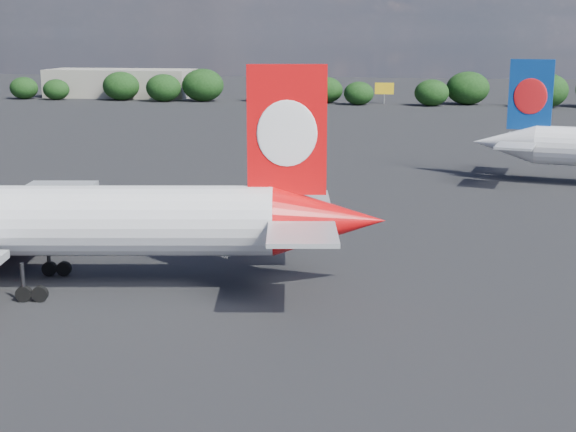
# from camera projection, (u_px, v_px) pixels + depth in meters

# --- Properties ---
(ground) EXTENTS (500.00, 500.00, 0.00)m
(ground) POSITION_uv_depth(u_px,v_px,m) (226.00, 188.00, 96.79)
(ground) COLOR black
(ground) RESTS_ON ground
(qantas_airliner) EXTENTS (49.60, 47.35, 16.21)m
(qantas_airliner) POSITION_uv_depth(u_px,v_px,m) (29.00, 223.00, 57.84)
(qantas_airliner) COLOR white
(qantas_airliner) RESTS_ON ground
(terminal_building) EXTENTS (42.00, 16.00, 8.00)m
(terminal_building) POSITION_uv_depth(u_px,v_px,m) (121.00, 83.00, 233.57)
(terminal_building) COLOR gray
(terminal_building) RESTS_ON ground
(highway_sign) EXTENTS (6.00, 0.30, 4.50)m
(highway_sign) POSITION_uv_depth(u_px,v_px,m) (268.00, 92.00, 210.50)
(highway_sign) COLOR #146528
(highway_sign) RESTS_ON ground
(billboard_yellow) EXTENTS (5.00, 0.30, 5.50)m
(billboard_yellow) POSITION_uv_depth(u_px,v_px,m) (384.00, 89.00, 211.04)
(billboard_yellow) COLOR yellow
(billboard_yellow) RESTS_ON ground
(horizon_treeline) EXTENTS (201.62, 15.18, 9.34)m
(horizon_treeline) POSITION_uv_depth(u_px,v_px,m) (389.00, 89.00, 208.61)
(horizon_treeline) COLOR black
(horizon_treeline) RESTS_ON ground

